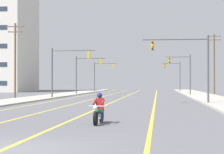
{
  "coord_description": "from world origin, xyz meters",
  "views": [
    {
      "loc": [
        4.16,
        -11.69,
        1.95
      ],
      "look_at": [
        0.55,
        20.55,
        2.38
      ],
      "focal_mm": 66.07,
      "sensor_mm": 36.0,
      "label": 1
    }
  ],
  "objects_px": {
    "traffic_signal_mid_left": "(85,69)",
    "traffic_signal_far_left": "(101,72)",
    "motorcycle_with_rider": "(99,111)",
    "traffic_signal_near_right": "(188,58)",
    "traffic_signal_near_left": "(65,65)",
    "utility_pole_right_far": "(214,61)",
    "traffic_signal_far_right": "(175,72)",
    "utility_pole_left_near": "(15,58)",
    "traffic_signal_mid_right": "(183,69)"
  },
  "relations": [
    {
      "from": "utility_pole_left_near",
      "to": "motorcycle_with_rider",
      "type": "bearing_deg",
      "value": -63.62
    },
    {
      "from": "traffic_signal_near_right",
      "to": "utility_pole_right_far",
      "type": "xyz_separation_m",
      "value": [
        7.11,
        36.23,
        1.49
      ]
    },
    {
      "from": "motorcycle_with_rider",
      "to": "utility_pole_left_near",
      "type": "bearing_deg",
      "value": 116.38
    },
    {
      "from": "traffic_signal_near_right",
      "to": "traffic_signal_near_left",
      "type": "height_order",
      "value": "same"
    },
    {
      "from": "motorcycle_with_rider",
      "to": "traffic_signal_far_right",
      "type": "bearing_deg",
      "value": 84.6
    },
    {
      "from": "utility_pole_right_far",
      "to": "motorcycle_with_rider",
      "type": "bearing_deg",
      "value": -102.99
    },
    {
      "from": "motorcycle_with_rider",
      "to": "traffic_signal_far_right",
      "type": "distance_m",
      "value": 66.16
    },
    {
      "from": "utility_pole_left_near",
      "to": "traffic_signal_near_left",
      "type": "bearing_deg",
      "value": 8.14
    },
    {
      "from": "traffic_signal_near_right",
      "to": "traffic_signal_mid_right",
      "type": "distance_m",
      "value": 25.8
    },
    {
      "from": "utility_pole_left_near",
      "to": "utility_pole_right_far",
      "type": "relative_size",
      "value": 0.87
    },
    {
      "from": "motorcycle_with_rider",
      "to": "traffic_signal_far_left",
      "type": "distance_m",
      "value": 65.62
    },
    {
      "from": "traffic_signal_mid_right",
      "to": "traffic_signal_mid_left",
      "type": "height_order",
      "value": "same"
    },
    {
      "from": "traffic_signal_near_left",
      "to": "traffic_signal_mid_right",
      "type": "distance_m",
      "value": 20.7
    },
    {
      "from": "motorcycle_with_rider",
      "to": "traffic_signal_mid_right",
      "type": "distance_m",
      "value": 44.88
    },
    {
      "from": "traffic_signal_near_left",
      "to": "traffic_signal_far_left",
      "type": "relative_size",
      "value": 1.0
    },
    {
      "from": "traffic_signal_mid_left",
      "to": "traffic_signal_far_left",
      "type": "xyz_separation_m",
      "value": [
        0.11,
        18.37,
        -0.0
      ]
    },
    {
      "from": "traffic_signal_near_right",
      "to": "utility_pole_left_near",
      "type": "height_order",
      "value": "utility_pole_left_near"
    },
    {
      "from": "traffic_signal_near_left",
      "to": "utility_pole_right_far",
      "type": "height_order",
      "value": "utility_pole_right_far"
    },
    {
      "from": "traffic_signal_far_right",
      "to": "traffic_signal_far_left",
      "type": "bearing_deg",
      "value": -176.75
    },
    {
      "from": "motorcycle_with_rider",
      "to": "traffic_signal_mid_left",
      "type": "relative_size",
      "value": 0.35
    },
    {
      "from": "traffic_signal_far_left",
      "to": "traffic_signal_mid_right",
      "type": "bearing_deg",
      "value": -53.04
    },
    {
      "from": "traffic_signal_far_left",
      "to": "utility_pole_left_near",
      "type": "relative_size",
      "value": 0.68
    },
    {
      "from": "traffic_signal_mid_left",
      "to": "traffic_signal_far_right",
      "type": "height_order",
      "value": "same"
    },
    {
      "from": "traffic_signal_near_right",
      "to": "traffic_signal_far_left",
      "type": "xyz_separation_m",
      "value": [
        -14.46,
        46.44,
        -0.07
      ]
    },
    {
      "from": "traffic_signal_mid_right",
      "to": "traffic_signal_far_right",
      "type": "xyz_separation_m",
      "value": [
        -0.38,
        21.52,
        -0.0
      ]
    },
    {
      "from": "traffic_signal_near_right",
      "to": "utility_pole_right_far",
      "type": "height_order",
      "value": "utility_pole_right_far"
    },
    {
      "from": "traffic_signal_near_right",
      "to": "traffic_signal_far_left",
      "type": "bearing_deg",
      "value": 107.29
    },
    {
      "from": "traffic_signal_mid_right",
      "to": "motorcycle_with_rider",
      "type": "bearing_deg",
      "value": -98.48
    },
    {
      "from": "traffic_signal_mid_right",
      "to": "utility_pole_left_near",
      "type": "distance_m",
      "value": 25.9
    },
    {
      "from": "traffic_signal_near_right",
      "to": "traffic_signal_mid_left",
      "type": "xyz_separation_m",
      "value": [
        -14.57,
        28.07,
        -0.07
      ]
    },
    {
      "from": "traffic_signal_near_right",
      "to": "traffic_signal_mid_left",
      "type": "distance_m",
      "value": 31.63
    },
    {
      "from": "motorcycle_with_rider",
      "to": "traffic_signal_near_left",
      "type": "bearing_deg",
      "value": 105.88
    },
    {
      "from": "traffic_signal_near_left",
      "to": "traffic_signal_far_right",
      "type": "distance_m",
      "value": 38.54
    },
    {
      "from": "traffic_signal_near_left",
      "to": "traffic_signal_far_left",
      "type": "xyz_separation_m",
      "value": [
        -0.36,
        34.72,
        -0.05
      ]
    },
    {
      "from": "traffic_signal_near_right",
      "to": "utility_pole_right_far",
      "type": "bearing_deg",
      "value": 78.9
    },
    {
      "from": "traffic_signal_mid_left",
      "to": "traffic_signal_near_left",
      "type": "bearing_deg",
      "value": -88.37
    },
    {
      "from": "traffic_signal_far_left",
      "to": "utility_pole_left_near",
      "type": "bearing_deg",
      "value": -98.96
    },
    {
      "from": "motorcycle_with_rider",
      "to": "traffic_signal_near_left",
      "type": "distance_m",
      "value": 31.59
    },
    {
      "from": "motorcycle_with_rider",
      "to": "traffic_signal_near_right",
      "type": "distance_m",
      "value": 19.61
    },
    {
      "from": "traffic_signal_mid_left",
      "to": "traffic_signal_near_right",
      "type": "bearing_deg",
      "value": -62.57
    },
    {
      "from": "traffic_signal_far_right",
      "to": "traffic_signal_far_left",
      "type": "height_order",
      "value": "same"
    },
    {
      "from": "traffic_signal_far_right",
      "to": "utility_pole_left_near",
      "type": "relative_size",
      "value": 0.68
    },
    {
      "from": "traffic_signal_far_right",
      "to": "utility_pole_right_far",
      "type": "xyz_separation_m",
      "value": [
        6.4,
        -11.08,
        1.62
      ]
    },
    {
      "from": "traffic_signal_near_left",
      "to": "motorcycle_with_rider",
      "type": "bearing_deg",
      "value": -74.12
    },
    {
      "from": "traffic_signal_far_left",
      "to": "utility_pole_left_near",
      "type": "distance_m",
      "value": 36.02
    },
    {
      "from": "motorcycle_with_rider",
      "to": "utility_pole_left_near",
      "type": "xyz_separation_m",
      "value": [
        -14.55,
        29.34,
        4.36
      ]
    },
    {
      "from": "motorcycle_with_rider",
      "to": "utility_pole_left_near",
      "type": "relative_size",
      "value": 0.24
    },
    {
      "from": "traffic_signal_mid_left",
      "to": "utility_pole_right_far",
      "type": "relative_size",
      "value": 0.59
    },
    {
      "from": "traffic_signal_far_right",
      "to": "utility_pole_right_far",
      "type": "bearing_deg",
      "value": -59.96
    },
    {
      "from": "traffic_signal_mid_right",
      "to": "traffic_signal_far_left",
      "type": "relative_size",
      "value": 1.0
    }
  ]
}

